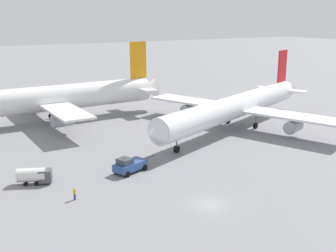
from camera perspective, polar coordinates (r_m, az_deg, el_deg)
The scene contains 6 objects.
ground_plane at distance 57.69m, azimuth 5.43°, elevation -10.27°, with size 600.00×600.00×0.00m, color gray.
airliner_at_gate_left at distance 100.59m, azimuth -16.49°, elevation 3.33°, with size 59.60×39.69×17.42m.
airliner_being_pushed at distance 93.33m, azimuth 8.89°, elevation 2.50°, with size 53.14×43.89×15.28m.
pushback_tug at distance 68.34m, azimuth -5.08°, elevation -5.12°, with size 8.51×4.67×2.81m.
gse_fuel_bowser_stubby at distance 66.39m, azimuth -17.10°, elevation -6.21°, with size 5.25×3.48×2.40m.
ground_crew_marshaller_foreground at distance 59.85m, azimuth -12.19°, elevation -8.68°, with size 0.36×0.50×1.68m.
Camera 1 is at (-29.52, -43.19, 24.32)m, focal length 46.34 mm.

